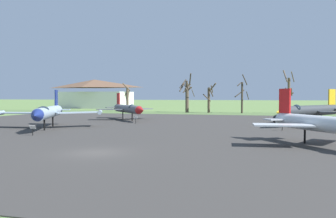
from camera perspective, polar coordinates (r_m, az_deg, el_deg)
name	(u,v)px	position (r m, az deg, el deg)	size (l,w,h in m)	color
ground_plane	(95,153)	(25.55, -11.87, -7.14)	(600.00, 600.00, 0.00)	#607F42
asphalt_apron	(165,128)	(43.33, -0.48, -3.22)	(76.61, 63.64, 0.05)	#383533
grass_verge_strip	(208,113)	(80.35, 6.61, -0.73)	(136.61, 12.00, 0.06)	#526D3B
jet_fighter_front_left	(48,112)	(45.46, -19.10, -0.49)	(12.81, 13.97, 4.94)	#8EA3B2
info_placard_front_left	(33,129)	(38.09, -21.41, -3.11)	(0.66, 0.37, 1.08)	black
jet_fighter_front_right	(128,109)	(58.16, -6.58, 0.05)	(10.90, 12.41, 4.62)	#565B60
info_placard_front_right	(136,119)	(50.79, -5.34, -1.67)	(0.51, 0.30, 1.15)	black
jet_fighter_rear_center	(310,110)	(50.98, 22.35, -0.21)	(11.81, 12.96, 5.08)	#33383D
info_placard_rear_center	(282,125)	(42.62, 18.30, -2.51)	(0.61, 0.34, 1.12)	black
jet_fighter_rear_left	(332,124)	(29.55, 25.44, -2.30)	(10.63, 12.46, 4.78)	silver
bare_tree_far_left	(127,98)	(90.84, -6.72, 1.81)	(2.15, 1.99, 7.42)	brown
bare_tree_left_of_center	(186,93)	(84.19, 3.06, 2.61)	(3.03, 2.74, 9.54)	#42382D
bare_tree_center	(188,96)	(84.25, 3.31, 2.19)	(2.86, 2.84, 7.31)	brown
bare_tree_right_of_center	(209,98)	(82.68, 6.82, 1.84)	(3.19, 3.22, 7.20)	brown
bare_tree_far_right	(242,95)	(82.04, 12.12, 2.20)	(3.34, 3.32, 9.04)	#42382D
bare_tree_backdrop_extra	(289,93)	(86.54, 19.28, 2.50)	(2.74, 2.63, 10.22)	brown
visitor_building	(94,94)	(117.20, -12.03, 2.41)	(25.50, 12.66, 9.47)	silver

